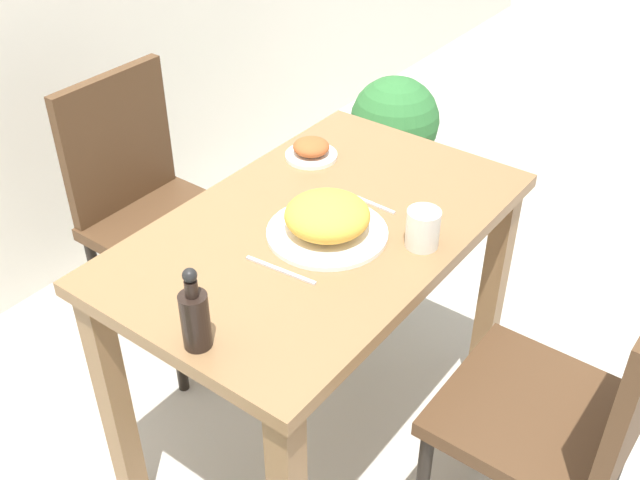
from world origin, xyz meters
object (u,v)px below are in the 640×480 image
Objects in this scene: side_plate at (311,150)px; chair_near at (575,410)px; drink_cup at (423,228)px; food_plate at (327,219)px; sauce_bottle at (195,317)px; chair_far at (149,201)px; potted_plant_right at (393,151)px.

chair_near is at bearing -102.86° from side_plate.
drink_cup is at bearing -110.99° from side_plate.
drink_cup is (0.10, -0.20, 0.00)m from food_plate.
food_plate is 0.45m from sauce_bottle.
food_plate is (-0.07, 0.63, 0.29)m from chair_near.
chair_far is 1.01m from drink_cup.
drink_cup is at bearing -89.88° from chair_far.
side_plate is 0.78m from sauce_bottle.
side_plate is at bearing -102.86° from chair_near.
potted_plant_right is at bearing 34.77° from drink_cup.
side_plate is at bearing -70.84° from chair_far.
chair_far is at bearing 55.05° from sauce_bottle.
drink_cup is at bearing -93.68° from chair_near.
side_plate is 0.83m from potted_plant_right.
sauce_bottle reaches higher than potted_plant_right.
chair_far is at bearing 82.85° from food_plate.
side_plate is (0.18, -0.51, 0.27)m from chair_far.
sauce_bottle is at bearing -177.49° from food_plate.
side_plate is (0.27, 0.26, -0.02)m from food_plate.
sauce_bottle reaches higher than food_plate.
side_plate is 0.20× the size of potted_plant_right.
chair_near is at bearing -131.26° from potted_plant_right.
chair_far reaches higher than drink_cup.
potted_plant_right is (0.72, 0.17, -0.38)m from side_plate.
chair_near is 6.35× the size of side_plate.
food_plate is 0.22m from drink_cup.
drink_cup is 0.50× the size of sauce_bottle.
chair_far is 0.97m from potted_plant_right.
sauce_bottle reaches higher than chair_far.
chair_near is 4.89× the size of sauce_bottle.
sauce_bottle is at bearing -162.98° from potted_plant_right.
side_plate is (0.20, 0.89, 0.27)m from chair_near.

